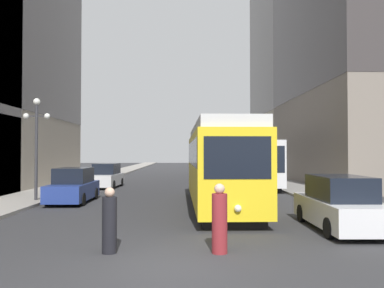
# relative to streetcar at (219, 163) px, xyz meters

# --- Properties ---
(ground_plane) EXTENTS (200.00, 200.00, 0.00)m
(ground_plane) POSITION_rel_streetcar_xyz_m (-1.97, -10.03, -2.10)
(ground_plane) COLOR #303033
(sidewalk_left) EXTENTS (3.27, 120.00, 0.15)m
(sidewalk_left) POSITION_rel_streetcar_xyz_m (-10.44, 29.97, -2.03)
(sidewalk_left) COLOR gray
(sidewalk_left) RESTS_ON ground
(sidewalk_right) EXTENTS (3.27, 120.00, 0.15)m
(sidewalk_right) POSITION_rel_streetcar_xyz_m (6.51, 29.97, -2.03)
(sidewalk_right) COLOR gray
(sidewalk_right) RESTS_ON ground
(streetcar) EXTENTS (2.72, 12.60, 3.89)m
(streetcar) POSITION_rel_streetcar_xyz_m (0.00, 0.00, 0.00)
(streetcar) COLOR black
(streetcar) RESTS_ON ground
(transit_bus) EXTENTS (2.61, 12.21, 3.45)m
(transit_bus) POSITION_rel_streetcar_xyz_m (3.56, 12.03, -0.15)
(transit_bus) COLOR black
(transit_bus) RESTS_ON ground
(parked_car_left_near) EXTENTS (2.07, 4.65, 1.82)m
(parked_car_left_near) POSITION_rel_streetcar_xyz_m (-7.50, 11.10, -1.26)
(parked_car_left_near) COLOR black
(parked_car_left_near) RESTS_ON ground
(parked_car_left_mid) EXTENTS (1.89, 4.60, 1.82)m
(parked_car_left_mid) POSITION_rel_streetcar_xyz_m (-7.50, 2.05, -1.26)
(parked_car_left_mid) COLOR black
(parked_car_left_mid) RESTS_ON ground
(parked_car_right_far) EXTENTS (1.96, 4.90, 1.82)m
(parked_car_right_far) POSITION_rel_streetcar_xyz_m (3.57, -5.69, -1.26)
(parked_car_right_far) COLOR black
(parked_car_right_far) RESTS_ON ground
(pedestrian_crossing_near) EXTENTS (0.38, 0.38, 1.70)m
(pedestrian_crossing_near) POSITION_rel_streetcar_xyz_m (-3.63, -8.74, -1.31)
(pedestrian_crossing_near) COLOR black
(pedestrian_crossing_near) RESTS_ON ground
(pedestrian_crossing_far) EXTENTS (0.40, 0.40, 1.80)m
(pedestrian_crossing_far) POSITION_rel_streetcar_xyz_m (-0.78, -8.81, -1.26)
(pedestrian_crossing_far) COLOR maroon
(pedestrian_crossing_far) RESTS_ON ground
(lamp_post_left_near) EXTENTS (1.41, 0.36, 5.32)m
(lamp_post_left_near) POSITION_rel_streetcar_xyz_m (-9.40, 1.89, 1.56)
(lamp_post_left_near) COLOR #333338
(lamp_post_left_near) RESTS_ON sidewalk_left
(building_right_midblock) EXTENTS (16.39, 16.43, 30.06)m
(building_right_midblock) POSITION_rel_streetcar_xyz_m (16.04, 31.07, 13.40)
(building_right_midblock) COLOR #B2A893
(building_right_midblock) RESTS_ON ground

